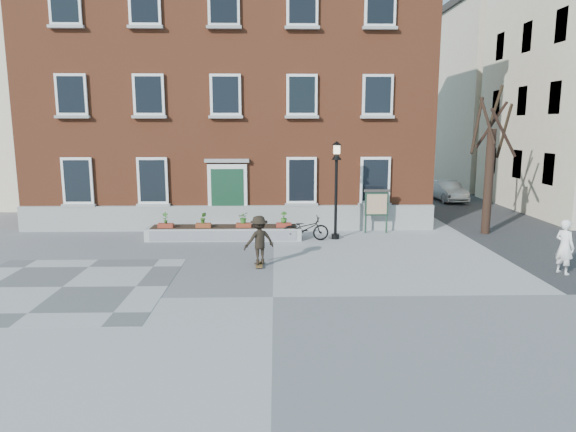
{
  "coord_description": "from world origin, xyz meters",
  "views": [
    {
      "loc": [
        0.09,
        -13.16,
        4.54
      ],
      "look_at": [
        0.5,
        4.0,
        1.5
      ],
      "focal_mm": 32.0,
      "sensor_mm": 36.0,
      "label": 1
    }
  ],
  "objects_px": {
    "lamp_post": "(336,176)",
    "notice_board": "(377,204)",
    "bicycle": "(305,229)",
    "parked_car": "(447,191)",
    "skateboarder": "(259,240)",
    "bystander": "(565,247)"
  },
  "relations": [
    {
      "from": "bicycle",
      "to": "bystander",
      "type": "distance_m",
      "value": 9.1
    },
    {
      "from": "bystander",
      "to": "notice_board",
      "type": "xyz_separation_m",
      "value": [
        -4.61,
        6.24,
        0.41
      ]
    },
    {
      "from": "parked_car",
      "to": "skateboarder",
      "type": "height_order",
      "value": "skateboarder"
    },
    {
      "from": "bystander",
      "to": "parked_car",
      "type": "bearing_deg",
      "value": -27.53
    },
    {
      "from": "lamp_post",
      "to": "skateboarder",
      "type": "xyz_separation_m",
      "value": [
        -2.96,
        -4.04,
        -1.67
      ]
    },
    {
      "from": "bystander",
      "to": "lamp_post",
      "type": "bearing_deg",
      "value": 29.81
    },
    {
      "from": "lamp_post",
      "to": "skateboarder",
      "type": "distance_m",
      "value": 5.28
    },
    {
      "from": "notice_board",
      "to": "skateboarder",
      "type": "distance_m",
      "value": 7.08
    },
    {
      "from": "lamp_post",
      "to": "skateboarder",
      "type": "relative_size",
      "value": 2.35
    },
    {
      "from": "bicycle",
      "to": "bystander",
      "type": "relative_size",
      "value": 1.09
    },
    {
      "from": "skateboarder",
      "to": "notice_board",
      "type": "bearing_deg",
      "value": 46.9
    },
    {
      "from": "bicycle",
      "to": "notice_board",
      "type": "distance_m",
      "value": 3.51
    },
    {
      "from": "parked_car",
      "to": "skateboarder",
      "type": "distance_m",
      "value": 18.15
    },
    {
      "from": "bicycle",
      "to": "skateboarder",
      "type": "xyz_separation_m",
      "value": [
        -1.72,
        -3.72,
        0.38
      ]
    },
    {
      "from": "parked_car",
      "to": "lamp_post",
      "type": "xyz_separation_m",
      "value": [
        -8.02,
        -10.4,
        1.92
      ]
    },
    {
      "from": "bystander",
      "to": "skateboarder",
      "type": "bearing_deg",
      "value": 61.61
    },
    {
      "from": "notice_board",
      "to": "skateboarder",
      "type": "xyz_separation_m",
      "value": [
        -4.83,
        -5.16,
        -0.39
      ]
    },
    {
      "from": "lamp_post",
      "to": "notice_board",
      "type": "distance_m",
      "value": 2.52
    },
    {
      "from": "bystander",
      "to": "notice_board",
      "type": "distance_m",
      "value": 7.77
    },
    {
      "from": "bicycle",
      "to": "skateboarder",
      "type": "distance_m",
      "value": 4.12
    },
    {
      "from": "lamp_post",
      "to": "bystander",
      "type": "bearing_deg",
      "value": -38.31
    },
    {
      "from": "bicycle",
      "to": "notice_board",
      "type": "bearing_deg",
      "value": -70.66
    }
  ]
}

